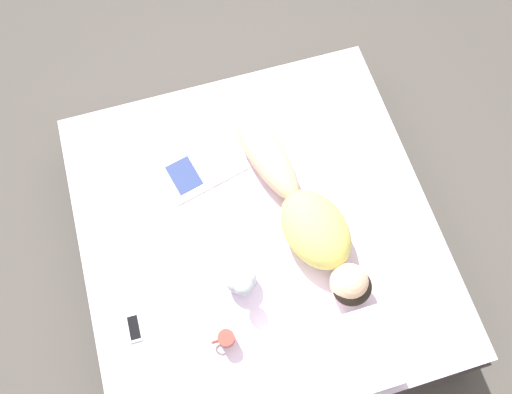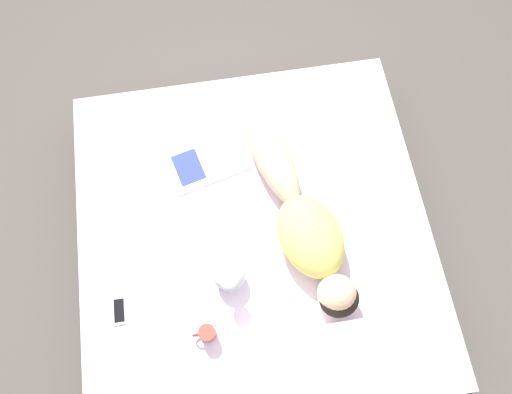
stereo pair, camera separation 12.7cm
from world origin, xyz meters
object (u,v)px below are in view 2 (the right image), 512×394
Objects in this scene: person at (301,218)px; cell_phone at (119,311)px; coffee_mug at (207,333)px; open_magazine at (206,161)px.

person is 8.90× the size of cell_phone.
coffee_mug is 0.83× the size of cell_phone.
person is at bearing -161.83° from cell_phone.
cell_phone is at bearing 41.00° from open_magazine.
cell_phone is at bearing 4.34° from person.
cell_phone is (0.44, -0.19, -0.05)m from coffee_mug.
cell_phone is (0.55, 0.78, 0.00)m from open_magazine.
open_magazine is 0.95m from cell_phone.
coffee_mug is (0.57, 0.51, -0.05)m from person.
open_magazine and cell_phone have the same top height.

